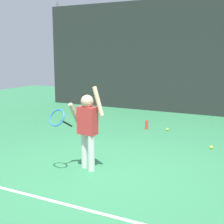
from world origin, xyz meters
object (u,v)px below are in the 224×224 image
(tennis_player, at_px, (86,125))
(tennis_ball_4, at_px, (167,129))
(water_bottle, at_px, (147,125))
(tennis_ball_1, at_px, (211,147))

(tennis_player, height_order, tennis_ball_4, tennis_player)
(water_bottle, xyz_separation_m, tennis_ball_4, (0.50, 0.07, -0.08))
(tennis_ball_4, bearing_deg, tennis_ball_1, -40.33)
(tennis_ball_1, distance_m, tennis_ball_4, 1.59)
(tennis_player, xyz_separation_m, water_bottle, (-0.13, 3.01, -0.62))
(water_bottle, height_order, tennis_ball_1, water_bottle)
(water_bottle, height_order, tennis_ball_4, water_bottle)
(tennis_player, bearing_deg, tennis_ball_1, 58.33)
(tennis_player, relative_size, tennis_ball_1, 20.46)
(tennis_ball_1, bearing_deg, tennis_player, -127.73)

